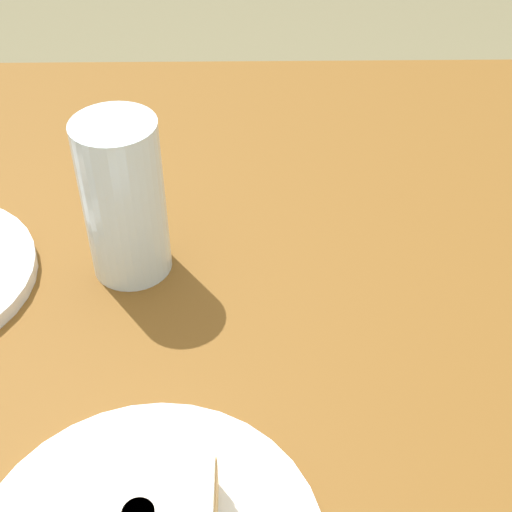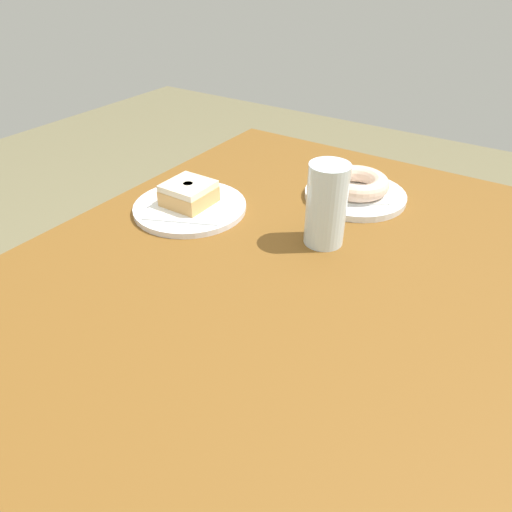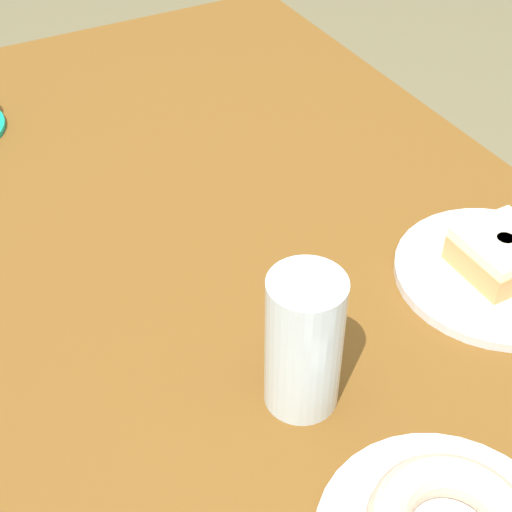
% 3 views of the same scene
% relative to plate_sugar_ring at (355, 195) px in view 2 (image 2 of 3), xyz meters
% --- Properties ---
extents(table, '(1.23, 0.80, 0.75)m').
position_rel_plate_sugar_ring_xyz_m(table, '(0.38, -0.00, -0.12)').
color(table, brown).
rests_on(table, ground_plane).
extents(plate_sugar_ring, '(0.20, 0.20, 0.01)m').
position_rel_plate_sugar_ring_xyz_m(plate_sugar_ring, '(0.00, 0.00, 0.00)').
color(plate_sugar_ring, white).
rests_on(plate_sugar_ring, table).
extents(napkin_sugar_ring, '(0.15, 0.15, 0.00)m').
position_rel_plate_sugar_ring_xyz_m(napkin_sugar_ring, '(0.00, 0.00, 0.01)').
color(napkin_sugar_ring, white).
rests_on(napkin_sugar_ring, plate_sugar_ring).
extents(donut_sugar_ring, '(0.12, 0.12, 0.03)m').
position_rel_plate_sugar_ring_xyz_m(donut_sugar_ring, '(0.00, 0.00, 0.03)').
color(donut_sugar_ring, beige).
rests_on(donut_sugar_ring, napkin_sugar_ring).
extents(plate_glazed_square, '(0.21, 0.21, 0.01)m').
position_rel_plate_sugar_ring_xyz_m(plate_glazed_square, '(0.21, -0.24, -0.00)').
color(plate_glazed_square, white).
rests_on(plate_glazed_square, table).
extents(napkin_glazed_square, '(0.18, 0.18, 0.00)m').
position_rel_plate_sugar_ring_xyz_m(napkin_glazed_square, '(0.21, -0.24, 0.01)').
color(napkin_glazed_square, white).
rests_on(napkin_glazed_square, plate_glazed_square).
extents(donut_glazed_square, '(0.08, 0.08, 0.04)m').
position_rel_plate_sugar_ring_xyz_m(donut_glazed_square, '(0.21, -0.24, 0.03)').
color(donut_glazed_square, tan).
rests_on(donut_glazed_square, napkin_glazed_square).
extents(water_glass, '(0.07, 0.07, 0.14)m').
position_rel_plate_sugar_ring_xyz_m(water_glass, '(0.18, 0.02, 0.06)').
color(water_glass, silver).
rests_on(water_glass, table).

